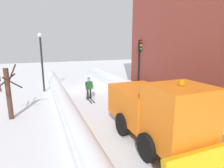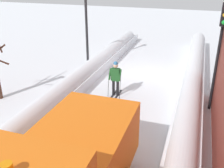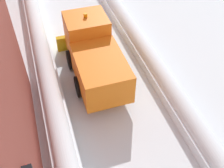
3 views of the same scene
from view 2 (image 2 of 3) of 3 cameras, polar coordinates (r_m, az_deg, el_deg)
skier at (r=12.92m, az=0.80°, el=1.56°), size 0.62×1.80×1.81m
traffic_light_pole at (r=11.66m, az=22.59°, el=9.07°), size 0.28×0.42×4.69m
street_lamp at (r=17.09m, az=-5.67°, el=15.11°), size 0.40×0.40×5.32m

